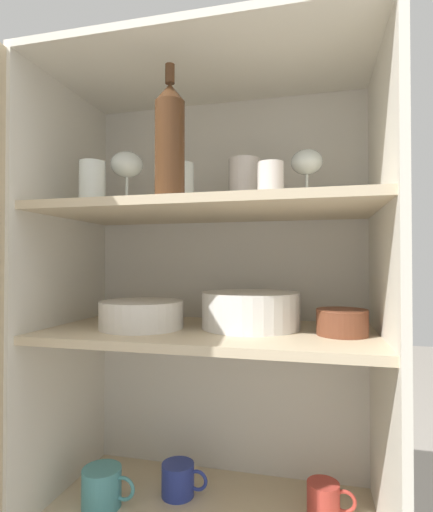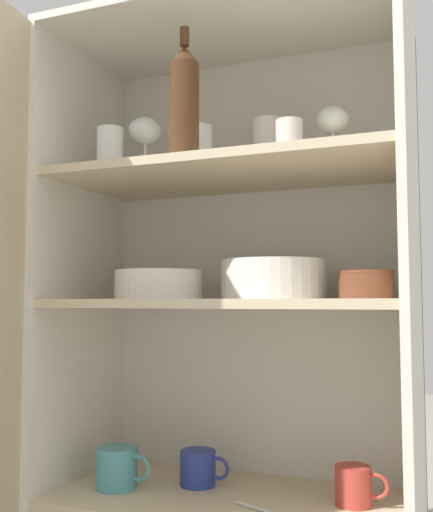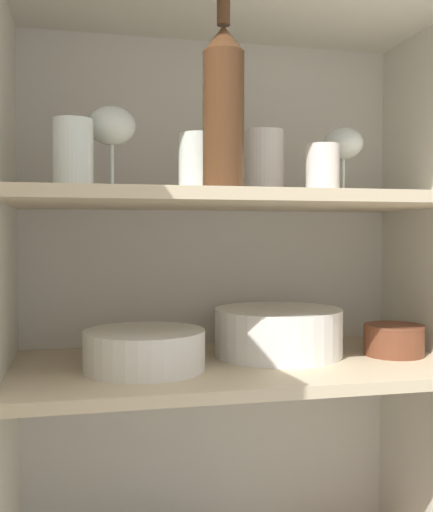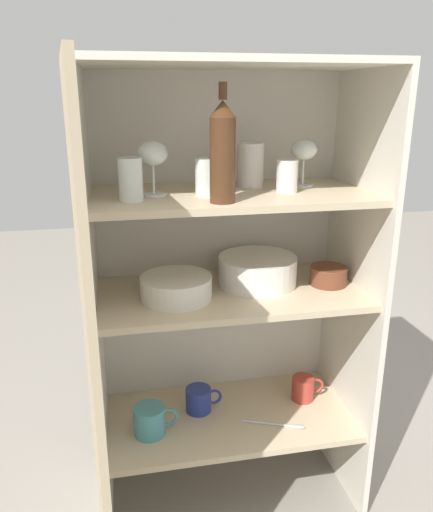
% 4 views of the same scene
% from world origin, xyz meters
% --- Properties ---
extents(cupboard_back_panel, '(0.83, 0.02, 1.39)m').
position_xyz_m(cupboard_back_panel, '(0.00, 0.40, 0.69)').
color(cupboard_back_panel, silver).
rests_on(cupboard_back_panel, ground_plane).
extents(cupboard_side_left, '(0.02, 0.43, 1.39)m').
position_xyz_m(cupboard_side_left, '(-0.41, 0.20, 0.69)').
color(cupboard_side_left, silver).
rests_on(cupboard_side_left, ground_plane).
extents(cupboard_side_right, '(0.02, 0.43, 1.39)m').
position_xyz_m(cupboard_side_right, '(0.41, 0.20, 0.69)').
color(cupboard_side_right, silver).
rests_on(cupboard_side_right, ground_plane).
extents(cupboard_top_panel, '(0.83, 0.43, 0.02)m').
position_xyz_m(cupboard_top_panel, '(0.00, 0.20, 1.39)').
color(cupboard_top_panel, silver).
rests_on(cupboard_top_panel, cupboard_side_left).
extents(shelf_board_lower, '(0.79, 0.40, 0.02)m').
position_xyz_m(shelf_board_lower, '(0.00, 0.20, 0.29)').
color(shelf_board_lower, beige).
extents(shelf_board_middle, '(0.79, 0.40, 0.02)m').
position_xyz_m(shelf_board_middle, '(0.00, 0.20, 0.73)').
color(shelf_board_middle, beige).
extents(shelf_board_upper, '(0.79, 0.40, 0.02)m').
position_xyz_m(shelf_board_upper, '(0.00, 0.20, 1.04)').
color(shelf_board_upper, beige).
extents(tumbler_glass_0, '(0.06, 0.06, 0.11)m').
position_xyz_m(tumbler_glass_0, '(-0.28, 0.13, 1.10)').
color(tumbler_glass_0, white).
rests_on(tumbler_glass_0, shelf_board_upper).
extents(tumbler_glass_1, '(0.06, 0.06, 0.09)m').
position_xyz_m(tumbler_glass_1, '(0.16, 0.17, 1.09)').
color(tumbler_glass_1, silver).
rests_on(tumbler_glass_1, shelf_board_upper).
extents(tumbler_glass_2, '(0.08, 0.08, 0.10)m').
position_xyz_m(tumbler_glass_2, '(-0.07, 0.17, 1.10)').
color(tumbler_glass_2, white).
rests_on(tumbler_glass_2, shelf_board_upper).
extents(tumbler_glass_3, '(0.08, 0.08, 0.13)m').
position_xyz_m(tumbler_glass_3, '(0.08, 0.27, 1.11)').
color(tumbler_glass_3, silver).
rests_on(tumbler_glass_3, shelf_board_upper).
extents(wine_glass_0, '(0.08, 0.08, 0.15)m').
position_xyz_m(wine_glass_0, '(-0.22, 0.19, 1.16)').
color(wine_glass_0, white).
rests_on(wine_glass_0, shelf_board_upper).
extents(wine_glass_1, '(0.08, 0.08, 0.14)m').
position_xyz_m(wine_glass_1, '(0.24, 0.25, 1.15)').
color(wine_glass_1, white).
rests_on(wine_glass_1, shelf_board_upper).
extents(wine_bottle, '(0.07, 0.07, 0.30)m').
position_xyz_m(wine_bottle, '(-0.05, 0.06, 1.18)').
color(wine_bottle, '#4C2D19').
rests_on(wine_bottle, shelf_board_upper).
extents(plate_stack_white, '(0.25, 0.25, 0.09)m').
position_xyz_m(plate_stack_white, '(0.10, 0.24, 0.79)').
color(plate_stack_white, white).
rests_on(plate_stack_white, shelf_board_middle).
extents(mixing_bowl_large, '(0.21, 0.21, 0.07)m').
position_xyz_m(mixing_bowl_large, '(-0.17, 0.17, 0.78)').
color(mixing_bowl_large, silver).
rests_on(mixing_bowl_large, shelf_board_middle).
extents(serving_bowl_small, '(0.11, 0.11, 0.06)m').
position_xyz_m(serving_bowl_small, '(0.31, 0.19, 0.78)').
color(serving_bowl_small, brown).
rests_on(serving_bowl_small, shelf_board_middle).
extents(coffee_mug_primary, '(0.14, 0.10, 0.09)m').
position_xyz_m(coffee_mug_primary, '(-0.26, 0.15, 0.35)').
color(coffee_mug_primary, teal).
rests_on(coffee_mug_primary, shelf_board_lower).
extents(coffee_mug_extra_1, '(0.12, 0.09, 0.08)m').
position_xyz_m(coffee_mug_extra_1, '(-0.09, 0.24, 0.34)').
color(coffee_mug_extra_1, '#283893').
rests_on(coffee_mug_extra_1, shelf_board_lower).
extents(coffee_mug_extra_2, '(0.11, 0.08, 0.08)m').
position_xyz_m(coffee_mug_extra_2, '(0.27, 0.24, 0.34)').
color(coffee_mug_extra_2, '#BC3D33').
rests_on(coffee_mug_extra_2, shelf_board_lower).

